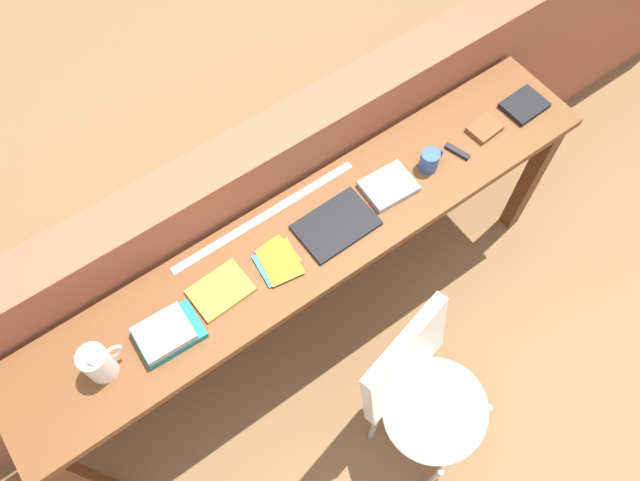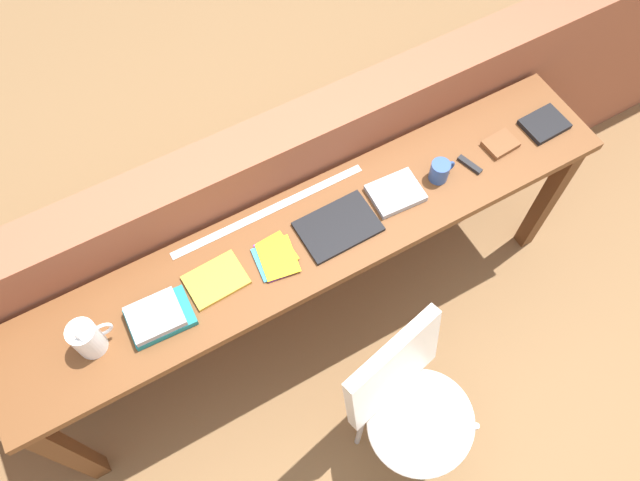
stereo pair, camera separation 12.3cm
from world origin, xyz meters
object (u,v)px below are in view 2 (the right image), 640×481
object	(u,v)px
mug	(440,171)
leather_journal_brown	(500,144)
pitcher_white	(87,338)
book_repair_rightmost	(544,124)
multitool_folded	(470,165)
magazine_cycling	(216,280)
book_stack_leftmost	(158,317)
chair_white_moulded	(411,404)
pamphlet_pile_colourful	(276,257)
book_open_centre	(338,227)

from	to	relation	value
mug	leather_journal_brown	bearing A→B (deg)	0.74
pitcher_white	book_repair_rightmost	world-z (taller)	pitcher_white
mug	multitool_folded	xyz separation A→B (m)	(0.14, -0.02, -0.04)
magazine_cycling	book_repair_rightmost	world-z (taller)	book_repair_rightmost
book_stack_leftmost	magazine_cycling	size ratio (longest dim) A/B	1.09
magazine_cycling	mug	xyz separation A→B (m)	(0.96, -0.02, 0.04)
chair_white_moulded	magazine_cycling	xyz separation A→B (m)	(-0.46, 0.68, 0.36)
pitcher_white	mug	xyz separation A→B (m)	(1.44, -0.00, -0.03)
pitcher_white	magazine_cycling	xyz separation A→B (m)	(0.47, 0.02, -0.07)
pamphlet_pile_colourful	mug	size ratio (longest dim) A/B	1.74
pitcher_white	book_repair_rightmost	xyz separation A→B (m)	(1.97, -0.01, -0.07)
multitool_folded	leather_journal_brown	size ratio (longest dim) A/B	0.85
book_open_centre	pamphlet_pile_colourful	bearing A→B (deg)	178.99
pamphlet_pile_colourful	leather_journal_brown	distance (m)	1.04
pamphlet_pile_colourful	book_open_centre	xyz separation A→B (m)	(0.27, -0.00, 0.00)
book_stack_leftmost	pamphlet_pile_colourful	distance (m)	0.47
pamphlet_pile_colourful	book_repair_rightmost	world-z (taller)	book_repair_rightmost
pitcher_white	pamphlet_pile_colourful	bearing A→B (deg)	-0.56
chair_white_moulded	multitool_folded	xyz separation A→B (m)	(0.65, 0.64, 0.36)
chair_white_moulded	book_repair_rightmost	world-z (taller)	book_repair_rightmost
pamphlet_pile_colourful	book_repair_rightmost	xyz separation A→B (m)	(1.26, -0.00, 0.00)
pamphlet_pile_colourful	book_stack_leftmost	bearing A→B (deg)	-178.26
chair_white_moulded	pamphlet_pile_colourful	world-z (taller)	pamphlet_pile_colourful
pamphlet_pile_colourful	leather_journal_brown	size ratio (longest dim) A/B	1.47
multitool_folded	pitcher_white	bearing A→B (deg)	179.28
chair_white_moulded	book_repair_rightmost	bearing A→B (deg)	32.10
book_open_centre	book_repair_rightmost	bearing A→B (deg)	-0.81
magazine_cycling	book_open_centre	size ratio (longest dim) A/B	0.71
book_stack_leftmost	mug	distance (m)	1.20
book_open_centre	leather_journal_brown	xyz separation A→B (m)	(0.77, 0.01, 0.00)
magazine_cycling	pamphlet_pile_colourful	world-z (taller)	same
book_open_centre	mug	distance (m)	0.47
pitcher_white	pamphlet_pile_colourful	xyz separation A→B (m)	(0.70, -0.01, -0.07)
multitool_folded	book_repair_rightmost	size ratio (longest dim) A/B	0.62
magazine_cycling	book_repair_rightmost	xyz separation A→B (m)	(1.50, -0.02, 0.00)
chair_white_moulded	book_stack_leftmost	distance (m)	1.02
multitool_folded	leather_journal_brown	bearing A→B (deg)	6.68
chair_white_moulded	magazine_cycling	bearing A→B (deg)	124.15
book_stack_leftmost	leather_journal_brown	size ratio (longest dim) A/B	1.78
book_open_centre	chair_white_moulded	bearing A→B (deg)	-94.47
pitcher_white	mug	size ratio (longest dim) A/B	1.67
book_open_centre	book_repair_rightmost	size ratio (longest dim) A/B	1.68
magazine_cycling	book_repair_rightmost	distance (m)	1.50
multitool_folded	chair_white_moulded	bearing A→B (deg)	-135.40
chair_white_moulded	pamphlet_pile_colourful	xyz separation A→B (m)	(-0.23, 0.65, 0.36)
chair_white_moulded	multitool_folded	size ratio (longest dim) A/B	8.10
pitcher_white	pamphlet_pile_colourful	size ratio (longest dim) A/B	0.96
book_open_centre	multitool_folded	world-z (taller)	same
mug	book_open_centre	bearing A→B (deg)	-179.59
chair_white_moulded	pitcher_white	bearing A→B (deg)	144.70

